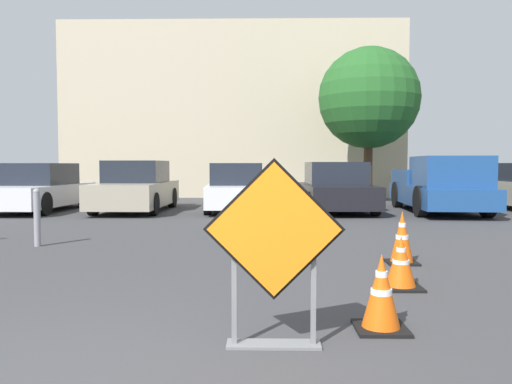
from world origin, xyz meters
TOP-DOWN VIEW (x-y plane):
  - ground_plane at (0.00, 10.00)m, footprint 96.00×96.00m
  - road_closed_sign at (1.27, 1.10)m, footprint 1.08×0.20m
  - traffic_cone_nearest at (2.19, 1.53)m, footprint 0.44×0.44m
  - traffic_cone_second at (2.74, 2.98)m, footprint 0.46×0.46m
  - traffic_cone_third at (3.14, 4.40)m, footprint 0.43×0.43m
  - parked_car_second at (-5.68, 12.32)m, footprint 2.06×4.51m
  - parked_car_third at (-2.68, 12.28)m, footprint 1.90×4.25m
  - parked_car_fourth at (0.32, 12.46)m, footprint 1.96×4.12m
  - parked_car_fifth at (3.32, 12.23)m, footprint 2.03×4.08m
  - pickup_truck at (6.30, 11.83)m, footprint 2.21×5.12m
  - bollard_nearest at (-2.71, 5.78)m, footprint 0.12×0.12m
  - building_facade_backdrop at (-0.18, 20.76)m, footprint 14.66×5.00m
  - street_tree_behind_lot at (4.94, 15.50)m, footprint 3.63×3.63m

SIDE VIEW (x-z plane):
  - ground_plane at x=0.00m, z-range 0.00..0.00m
  - traffic_cone_second at x=2.74m, z-range -0.01..0.59m
  - traffic_cone_nearest at x=2.19m, z-range -0.01..0.65m
  - traffic_cone_third at x=3.14m, z-range -0.01..0.74m
  - bollard_nearest at x=-2.71m, z-range 0.03..1.02m
  - parked_car_second at x=-5.68m, z-range -0.06..1.38m
  - parked_car_fourth at x=0.32m, z-range -0.06..1.39m
  - parked_car_fifth at x=3.32m, z-range -0.06..1.41m
  - parked_car_third at x=-2.68m, z-range -0.07..1.45m
  - pickup_truck at x=6.30m, z-range -0.07..1.56m
  - road_closed_sign at x=1.27m, z-range 0.06..1.52m
  - building_facade_backdrop at x=-0.18m, z-range 0.00..7.43m
  - street_tree_behind_lot at x=4.94m, z-range 0.98..6.59m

